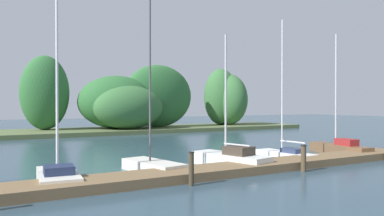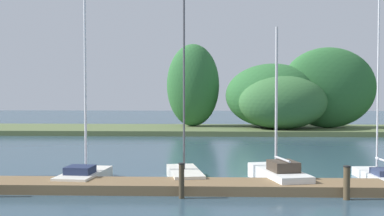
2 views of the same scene
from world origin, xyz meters
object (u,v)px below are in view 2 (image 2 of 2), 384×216
sailboat_3 (184,172)px  mooring_piling_3 (347,182)px  sailboat_2 (85,173)px  mooring_piling_2 (182,181)px  sailboat_5 (378,174)px  sailboat_4 (278,174)px

sailboat_3 → mooring_piling_3: sailboat_3 is taller
sailboat_2 → sailboat_3: sailboat_3 is taller
mooring_piling_3 → sailboat_2: bearing=164.1°
mooring_piling_2 → mooring_piling_3: mooring_piling_2 is taller
sailboat_5 → mooring_piling_2: sailboat_5 is taller
mooring_piling_3 → sailboat_4: bearing=125.4°
sailboat_2 → sailboat_3: size_ratio=0.97×
sailboat_3 → sailboat_5: size_ratio=1.10×
sailboat_5 → sailboat_3: bearing=87.0°
sailboat_3 → mooring_piling_2: size_ratio=6.76×
sailboat_5 → mooring_piling_3: 3.97m
mooring_piling_2 → sailboat_4: bearing=37.4°
sailboat_2 → mooring_piling_3: sailboat_2 is taller
sailboat_3 → mooring_piling_2: (0.08, -3.24, 0.27)m
sailboat_5 → mooring_piling_2: bearing=109.9°
mooring_piling_2 → mooring_piling_3: (5.49, 0.01, -0.03)m
sailboat_4 → sailboat_5: (4.06, 0.62, -0.10)m
sailboat_3 → sailboat_2: bearing=87.4°
sailboat_3 → mooring_piling_3: (5.57, -3.23, 0.24)m
sailboat_5 → mooring_piling_2: size_ratio=6.15×
sailboat_3 → mooring_piling_3: 6.44m
sailboat_2 → sailboat_5: (11.59, 0.65, -0.07)m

